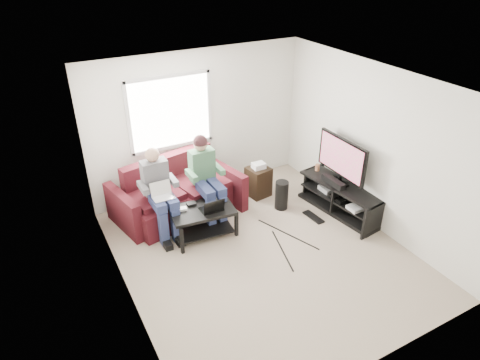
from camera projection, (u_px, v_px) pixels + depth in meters
name	position (u px, v px, depth m)	size (l,w,h in m)	color
floor	(262.00, 253.00, 6.48)	(4.50, 4.50, 0.00)	#B7A18E
ceiling	(268.00, 85.00, 5.20)	(4.50, 4.50, 0.00)	white
wall_back	(198.00, 124.00, 7.56)	(4.50, 4.50, 0.00)	white
wall_front	(386.00, 278.00, 4.12)	(4.50, 4.50, 0.00)	white
wall_left	(119.00, 218.00, 5.01)	(4.50, 4.50, 0.00)	white
wall_right	(374.00, 148.00, 6.68)	(4.50, 4.50, 0.00)	white
window	(171.00, 113.00, 7.19)	(1.48, 0.04, 1.28)	white
sofa	(177.00, 195.00, 7.27)	(2.22, 1.30, 0.95)	#48121E
person_left	(159.00, 189.00, 6.60)	(0.40, 0.71, 1.40)	navy
person_right	(206.00, 173.00, 6.92)	(0.40, 0.71, 1.45)	navy
laptop_silver	(163.00, 194.00, 6.49)	(0.32, 0.22, 0.24)	silver
coffee_table	(202.00, 216.00, 6.70)	(1.05, 0.71, 0.49)	black
laptop_black	(211.00, 203.00, 6.57)	(0.34, 0.24, 0.24)	black
controller_a	(182.00, 209.00, 6.60)	(0.14, 0.09, 0.04)	silver
controller_b	(191.00, 204.00, 6.72)	(0.14, 0.09, 0.04)	black
controller_c	(215.00, 199.00, 6.87)	(0.14, 0.09, 0.04)	gray
tv_stand	(340.00, 200.00, 7.35)	(0.69, 1.65, 0.53)	black
tv	(342.00, 158.00, 7.06)	(0.12, 1.10, 0.81)	black
soundbar	(333.00, 182.00, 7.21)	(0.12, 0.50, 0.10)	black
drink_cup	(317.00, 167.00, 7.64)	(0.08, 0.08, 0.12)	#B3714D
console_white	(357.00, 207.00, 7.01)	(0.30, 0.22, 0.06)	silver
console_grey	(330.00, 188.00, 7.54)	(0.34, 0.26, 0.08)	gray
console_black	(343.00, 197.00, 7.28)	(0.38, 0.30, 0.07)	black
subwoofer	(282.00, 195.00, 7.44)	(0.23, 0.23, 0.52)	black
keyboard_floor	(313.00, 217.00, 7.29)	(0.14, 0.42, 0.02)	black
end_table	(258.00, 181.00, 7.81)	(0.37, 0.37, 0.66)	black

